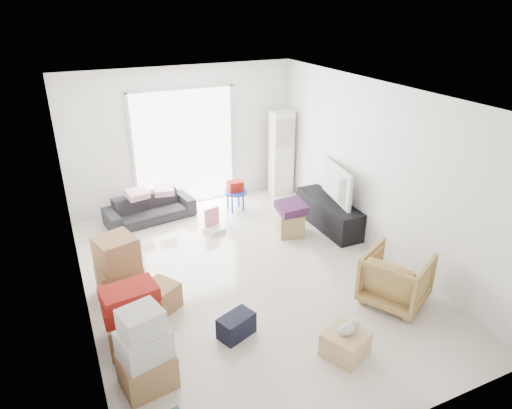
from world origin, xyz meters
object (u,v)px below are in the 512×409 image
(wood_crate, at_px, (345,344))
(tv_console, at_px, (328,214))
(ac_tower, at_px, (281,153))
(ottoman, at_px, (291,224))
(sofa, at_px, (149,204))
(kids_table, at_px, (235,190))
(television, at_px, (330,197))
(armchair, at_px, (396,276))

(wood_crate, bearing_deg, tv_console, 60.59)
(ac_tower, bearing_deg, ottoman, -112.13)
(ac_tower, height_order, ottoman, ac_tower)
(sofa, height_order, ottoman, sofa)
(tv_console, bearing_deg, ottoman, 178.72)
(sofa, height_order, kids_table, sofa)
(sofa, distance_m, ottoman, 2.65)
(television, bearing_deg, ottoman, 98.97)
(tv_console, relative_size, sofa, 0.96)
(ac_tower, bearing_deg, sofa, -176.96)
(ottoman, relative_size, kids_table, 0.69)
(kids_table, xyz_separation_m, wood_crate, (-0.36, -4.23, -0.28))
(television, bearing_deg, ac_tower, 11.86)
(sofa, relative_size, ottoman, 3.91)
(armchair, relative_size, wood_crate, 1.81)
(television, relative_size, ottoman, 2.72)
(sofa, relative_size, kids_table, 2.71)
(tv_console, height_order, armchair, armchair)
(sofa, bearing_deg, wood_crate, -83.00)
(ac_tower, bearing_deg, armchair, -95.10)
(tv_console, distance_m, sofa, 3.30)
(tv_console, distance_m, armchair, 2.32)
(armchair, bearing_deg, television, -38.31)
(ottoman, bearing_deg, sofa, 142.65)
(tv_console, distance_m, kids_table, 1.86)
(tv_console, distance_m, wood_crate, 3.28)
(television, distance_m, kids_table, 1.86)
(sofa, distance_m, wood_crate, 4.66)
(tv_console, xyz_separation_m, wood_crate, (-1.61, -2.86, -0.11))
(wood_crate, bearing_deg, ac_tower, 71.38)
(armchair, bearing_deg, kids_table, -15.06)
(armchair, height_order, wood_crate, armchair)
(tv_console, height_order, kids_table, kids_table)
(ottoman, height_order, kids_table, kids_table)
(ac_tower, distance_m, wood_crate, 4.94)
(television, xyz_separation_m, wood_crate, (-1.61, -2.86, -0.44))
(armchair, distance_m, ottoman, 2.33)
(kids_table, bearing_deg, tv_console, -47.48)
(sofa, relative_size, wood_crate, 3.63)
(armchair, height_order, ottoman, armchair)
(tv_console, relative_size, armchair, 1.91)
(tv_console, xyz_separation_m, kids_table, (-1.25, 1.37, 0.17))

